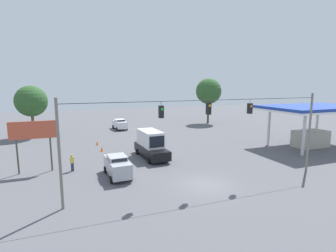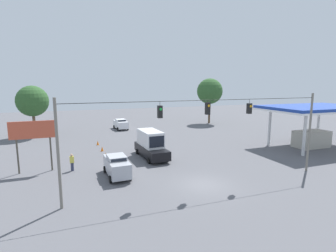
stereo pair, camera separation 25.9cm
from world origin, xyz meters
name	(u,v)px [view 1 (the left image)]	position (x,y,z in m)	size (l,w,h in m)	color
ground_plane	(205,185)	(0.00, 0.00, 0.00)	(140.00, 140.00, 0.00)	#56565B
overhead_signal_span	(208,129)	(0.02, 0.35, 4.79)	(22.46, 0.38, 7.56)	slate
box_truck_black_withflow_mid	(151,144)	(1.71, -9.62, 1.52)	(2.62, 6.52, 3.10)	black
sedan_silver_parked_shoulder	(117,166)	(6.50, -4.63, 1.03)	(2.06, 4.48, 1.98)	#A8AAB2
sedan_white_withflow_deep	(120,124)	(1.47, -29.79, 0.99)	(2.33, 4.46, 1.90)	silver
traffic_cone_nearest	(115,175)	(6.82, -4.24, 0.31)	(0.33, 0.33, 0.63)	orange
traffic_cone_second	(111,164)	(6.64, -7.63, 0.31)	(0.33, 0.33, 0.63)	orange
traffic_cone_third	(106,155)	(6.66, -11.18, 0.31)	(0.33, 0.33, 0.63)	orange
traffic_cone_fourth	(102,149)	(6.69, -14.42, 0.31)	(0.33, 0.33, 0.63)	orange
traffic_cone_fifth	(97,143)	(6.85, -18.08, 0.31)	(0.33, 0.33, 0.63)	orange
gas_station	(312,117)	(-19.85, -6.73, 4.04)	(13.10, 8.30, 5.54)	navy
roadside_billboard	(33,134)	(13.62, -8.61, 3.71)	(4.10, 0.16, 4.97)	#4C473D
pedestrian	(72,163)	(10.33, -7.71, 0.86)	(0.40, 0.28, 1.71)	#2D334C
tree_horizon_left	(31,101)	(15.68, -27.62, 5.70)	(4.86, 4.86, 8.16)	brown
tree_horizon_right	(209,91)	(-17.78, -30.61, 6.83)	(5.40, 5.40, 9.56)	#4C3823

